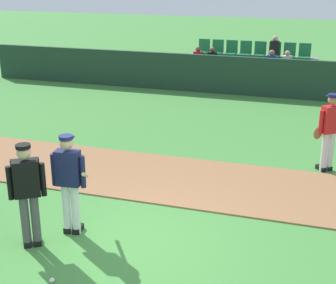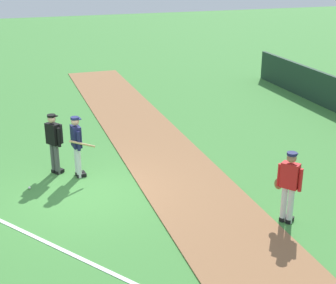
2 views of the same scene
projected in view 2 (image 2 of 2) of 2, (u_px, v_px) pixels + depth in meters
ground_plane at (84, 194)px, 12.85m from camera, size 80.00×80.00×0.00m
infield_dirt_path at (182, 179)px, 13.66m from camera, size 28.00×2.53×0.03m
foul_line_chalk at (84, 260)px, 10.05m from camera, size 9.78×7.11×0.01m
batter_navy_jersey at (77, 144)px, 13.52m from camera, size 0.72×0.75×1.76m
umpire_home_plate at (54, 140)px, 13.72m from camera, size 0.53×0.47×1.76m
runner_red_jersey at (289, 185)px, 11.17m from camera, size 0.61×0.47×1.76m
baseball at (29, 188)px, 13.09m from camera, size 0.07×0.07×0.07m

